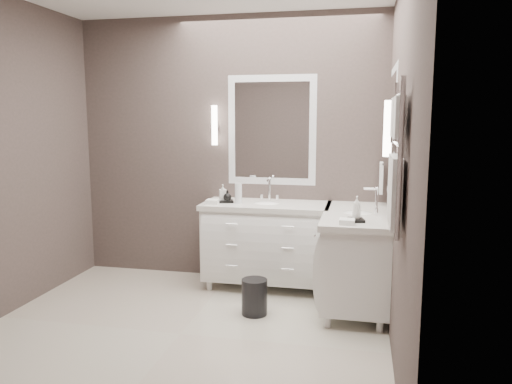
% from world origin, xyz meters
% --- Properties ---
extents(floor, '(3.20, 3.00, 0.01)m').
position_xyz_m(floor, '(0.00, 0.00, -0.01)').
color(floor, beige).
rests_on(floor, ground).
extents(wall_back, '(3.20, 0.01, 2.70)m').
position_xyz_m(wall_back, '(0.00, 1.50, 1.35)').
color(wall_back, '#463B38').
rests_on(wall_back, floor).
extents(wall_front, '(3.20, 0.01, 2.70)m').
position_xyz_m(wall_front, '(0.00, -1.50, 1.35)').
color(wall_front, '#463B38').
rests_on(wall_front, floor).
extents(wall_right, '(0.01, 3.00, 2.70)m').
position_xyz_m(wall_right, '(1.60, 0.00, 1.35)').
color(wall_right, '#463B38').
rests_on(wall_right, floor).
extents(vanity_back, '(1.24, 0.59, 0.97)m').
position_xyz_m(vanity_back, '(0.45, 1.23, 0.49)').
color(vanity_back, white).
rests_on(vanity_back, floor).
extents(vanity_right, '(0.59, 1.24, 0.97)m').
position_xyz_m(vanity_right, '(1.33, 0.90, 0.49)').
color(vanity_right, white).
rests_on(vanity_right, floor).
extents(mirror_back, '(0.90, 0.02, 1.10)m').
position_xyz_m(mirror_back, '(0.45, 1.49, 1.55)').
color(mirror_back, white).
rests_on(mirror_back, wall_back).
extents(mirror_right, '(0.02, 0.90, 1.10)m').
position_xyz_m(mirror_right, '(1.59, 0.80, 1.55)').
color(mirror_right, white).
rests_on(mirror_right, wall_right).
extents(sconce_back, '(0.06, 0.06, 0.40)m').
position_xyz_m(sconce_back, '(-0.13, 1.43, 1.59)').
color(sconce_back, white).
rests_on(sconce_back, wall_back).
extents(sconce_right, '(0.06, 0.06, 0.40)m').
position_xyz_m(sconce_right, '(1.53, 0.22, 1.59)').
color(sconce_right, white).
rests_on(sconce_right, wall_right).
extents(towel_bar_corner, '(0.03, 0.22, 0.30)m').
position_xyz_m(towel_bar_corner, '(1.54, 1.36, 1.12)').
color(towel_bar_corner, white).
rests_on(towel_bar_corner, wall_right).
extents(towel_ladder, '(0.06, 0.58, 0.90)m').
position_xyz_m(towel_ladder, '(1.55, -0.40, 1.39)').
color(towel_ladder, white).
rests_on(towel_ladder, wall_right).
extents(waste_bin, '(0.26, 0.26, 0.31)m').
position_xyz_m(waste_bin, '(0.48, 0.51, 0.15)').
color(waste_bin, black).
rests_on(waste_bin, floor).
extents(amenity_tray_back, '(0.18, 0.16, 0.02)m').
position_xyz_m(amenity_tray_back, '(0.04, 1.18, 0.86)').
color(amenity_tray_back, black).
rests_on(amenity_tray_back, vanity_back).
extents(amenity_tray_right, '(0.14, 0.17, 0.02)m').
position_xyz_m(amenity_tray_right, '(1.32, 0.53, 0.86)').
color(amenity_tray_right, black).
rests_on(amenity_tray_right, vanity_right).
extents(water_bottle, '(0.07, 0.07, 0.20)m').
position_xyz_m(water_bottle, '(0.18, 1.16, 0.95)').
color(water_bottle, silver).
rests_on(water_bottle, vanity_back).
extents(soap_bottle_a, '(0.09, 0.09, 0.15)m').
position_xyz_m(soap_bottle_a, '(0.01, 1.20, 0.95)').
color(soap_bottle_a, white).
rests_on(soap_bottle_a, amenity_tray_back).
extents(soap_bottle_b, '(0.10, 0.10, 0.10)m').
position_xyz_m(soap_bottle_b, '(0.07, 1.15, 0.92)').
color(soap_bottle_b, black).
rests_on(soap_bottle_b, amenity_tray_back).
extents(soap_bottle_c, '(0.08, 0.08, 0.18)m').
position_xyz_m(soap_bottle_c, '(1.32, 0.53, 0.96)').
color(soap_bottle_c, white).
rests_on(soap_bottle_c, amenity_tray_right).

